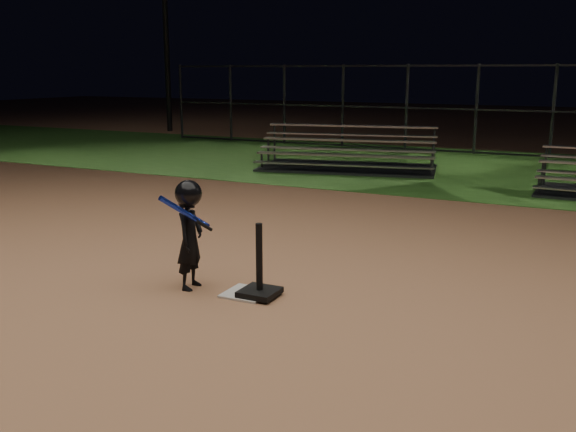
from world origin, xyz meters
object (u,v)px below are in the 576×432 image
object	(u,v)px
batting_tee	(259,282)
child_batter	(190,232)
home_plate	(247,293)
bleacher_left	(347,161)

from	to	relation	value
batting_tee	child_batter	size ratio (longest dim) A/B	0.65
home_plate	child_batter	world-z (taller)	child_batter
batting_tee	bleacher_left	bearing A→B (deg)	105.07
home_plate	batting_tee	distance (m)	0.22
child_batter	bleacher_left	size ratio (longest dim) A/B	0.27
child_batter	bleacher_left	xyz separation A→B (m)	(-1.53, 8.77, -0.43)
batting_tee	home_plate	bearing A→B (deg)	176.44
home_plate	bleacher_left	bearing A→B (deg)	104.09
home_plate	bleacher_left	size ratio (longest dim) A/B	0.10
batting_tee	child_batter	xyz separation A→B (m)	(-0.81, -0.07, 0.47)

